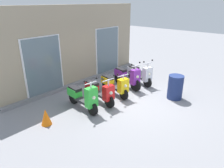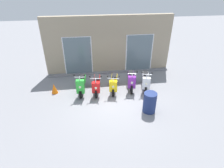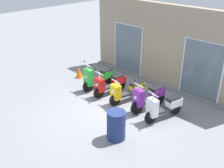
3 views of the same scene
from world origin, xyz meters
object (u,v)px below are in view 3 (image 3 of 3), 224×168
at_px(scooter_yellow, 127,91).
at_px(trash_bin, 116,125).
at_px(scooter_green, 98,77).
at_px(scooter_red, 110,84).
at_px(traffic_cone, 79,72).
at_px(scooter_purple, 148,97).
at_px(scooter_white, 163,107).

xyz_separation_m(scooter_yellow, trash_bin, (1.27, -1.94, 0.02)).
bearing_deg(scooter_green, scooter_yellow, -0.70).
bearing_deg(scooter_green, trash_bin, -34.03).
relative_size(scooter_red, scooter_yellow, 1.00).
relative_size(scooter_green, traffic_cone, 3.01).
relative_size(scooter_green, scooter_red, 1.00).
xyz_separation_m(scooter_purple, trash_bin, (0.35, -2.01, -0.03)).
height_order(scooter_purple, scooter_white, scooter_purple).
relative_size(scooter_red, trash_bin, 1.70).
bearing_deg(scooter_yellow, traffic_cone, 177.44).
distance_m(scooter_red, trash_bin, 2.87).
bearing_deg(scooter_green, scooter_red, -3.92).
xyz_separation_m(scooter_green, traffic_cone, (-1.38, 0.11, -0.21)).
distance_m(scooter_purple, scooter_white, 0.75).
height_order(scooter_green, scooter_white, scooter_green).
bearing_deg(scooter_yellow, scooter_red, -177.98).
distance_m(traffic_cone, trash_bin, 4.76).
bearing_deg(scooter_purple, scooter_green, -178.84).
relative_size(scooter_yellow, scooter_white, 1.04).
bearing_deg(scooter_green, scooter_purple, 1.16).
bearing_deg(scooter_white, scooter_purple, 169.78).
relative_size(scooter_white, traffic_cone, 2.89).
distance_m(scooter_purple, traffic_cone, 3.93).
height_order(scooter_yellow, scooter_purple, scooter_purple).
height_order(scooter_yellow, trash_bin, scooter_yellow).
height_order(scooter_green, scooter_yellow, scooter_green).
bearing_deg(scooter_purple, traffic_cone, 179.08).
relative_size(scooter_purple, trash_bin, 1.69).
bearing_deg(trash_bin, scooter_purple, 100.00).
relative_size(scooter_yellow, scooter_purple, 1.01).
xyz_separation_m(scooter_green, scooter_purple, (2.54, 0.05, 0.02)).
relative_size(scooter_red, scooter_white, 1.04).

